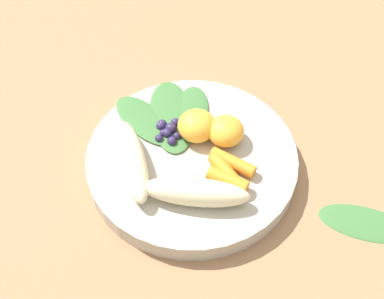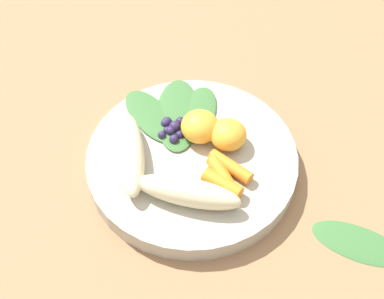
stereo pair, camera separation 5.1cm
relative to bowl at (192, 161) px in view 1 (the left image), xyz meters
The scene contains 14 objects.
ground_plane 0.01m from the bowl, ahead, with size 2.40×2.40×0.00m, color #99704C.
bowl is the anchor object (origin of this frame).
banana_peeled_left 0.07m from the bowl, 103.34° to the right, with size 0.12×0.03×0.03m, color beige.
banana_peeled_right 0.08m from the bowl, behind, with size 0.12×0.03×0.03m, color beige.
orange_segment_near 0.04m from the bowl, 62.84° to the left, with size 0.05×0.05×0.04m, color #F4A833.
orange_segment_far 0.06m from the bowl, 12.85° to the left, with size 0.04×0.04×0.03m, color #F4A833.
carrot_front 0.06m from the bowl, 64.01° to the right, with size 0.02×0.02×0.05m, color orange.
carrot_mid_left 0.05m from the bowl, 54.83° to the right, with size 0.02×0.02×0.05m, color orange.
carrot_mid_right 0.06m from the bowl, 37.09° to the right, with size 0.02×0.02×0.06m, color orange.
blueberry_pile 0.05m from the bowl, 112.64° to the left, with size 0.05×0.04×0.01m.
kale_leaf_left 0.07m from the bowl, 74.69° to the left, with size 0.09×0.05×0.01m, color #3D7038.
kale_leaf_right 0.07m from the bowl, 96.86° to the left, with size 0.12×0.06×0.01m, color #3D7038.
kale_leaf_rear 0.08m from the bowl, 121.49° to the left, with size 0.11×0.05×0.01m, color #3D7038.
kale_leaf_stray 0.22m from the bowl, 38.64° to the right, with size 0.11×0.05×0.01m, color #3D7038.
Camera 1 is at (-0.11, -0.37, 0.53)m, focal length 48.65 mm.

